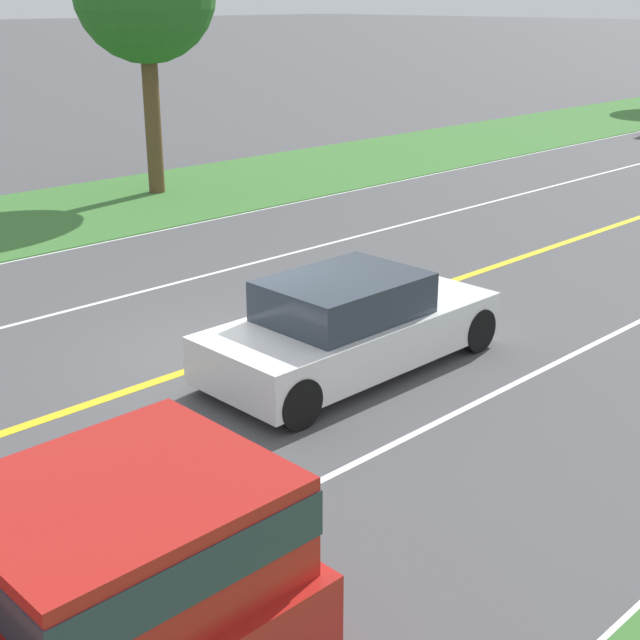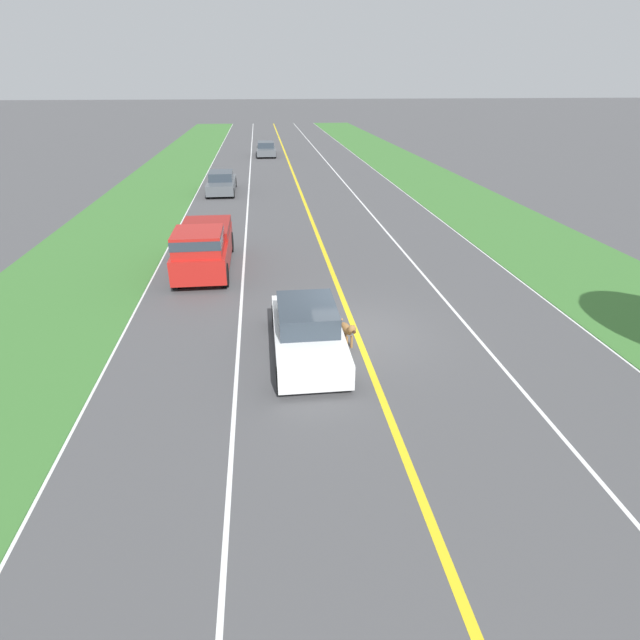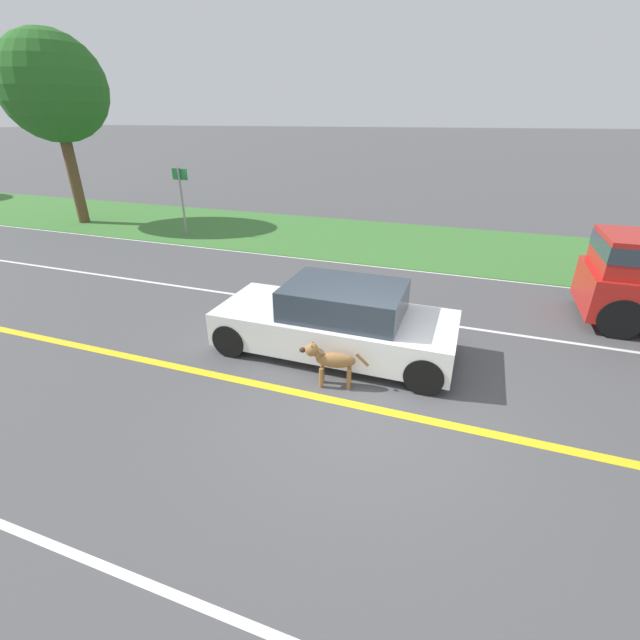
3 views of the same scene
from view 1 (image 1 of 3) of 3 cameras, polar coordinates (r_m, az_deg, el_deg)
name	(u,v)px [view 1 (image 1 of 3)]	position (r m, az deg, el deg)	size (l,w,h in m)	color
ground_plane	(230,357)	(13.20, -5.81, -2.35)	(400.00, 400.00, 0.00)	#4C4C4F
centre_divider_line	(230,356)	(13.20, -5.81, -2.33)	(0.18, 160.00, 0.01)	yellow
lane_edge_line_left	(10,261)	(18.92, -19.24, 3.57)	(0.14, 160.00, 0.01)	white
lane_dash_same_dir	(412,435)	(10.91, 5.89, -7.34)	(0.10, 160.00, 0.01)	white
lane_dash_oncoming	(103,302)	(15.93, -13.72, 1.15)	(0.10, 160.00, 0.01)	white
ego_car	(350,326)	(12.47, 1.93, -0.40)	(1.87, 4.50, 1.40)	white
dog	(282,320)	(13.14, -2.47, 0.00)	(0.40, 1.16, 0.81)	olive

